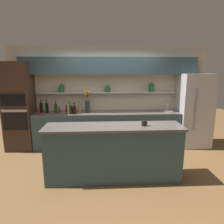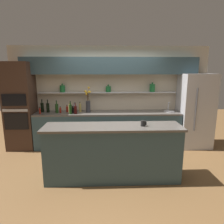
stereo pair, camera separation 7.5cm
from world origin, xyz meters
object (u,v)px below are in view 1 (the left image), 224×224
object	(u,v)px
oven_tower	(19,107)
bottle_sauce_1	(60,110)
refrigerator	(194,110)
bottle_wine_2	(70,109)
bottle_wine_8	(41,108)
bottle_wine_7	(75,110)
bottle_wine_11	(47,108)
flower_vase	(87,104)
bottle_spirit_9	(80,108)
bottle_wine_10	(56,108)
bottle_sauce_4	(66,109)
bottle_spirit_5	(74,108)
coffee_mug	(144,123)
sink_fixture	(168,110)
bottle_sauce_6	(39,111)
bottle_sauce_0	(72,110)
bottle_spirit_3	(69,109)

from	to	relation	value
oven_tower	bottle_sauce_1	distance (m)	1.00
refrigerator	bottle_wine_2	distance (m)	3.19
bottle_sauce_1	bottle_wine_8	size ratio (longest dim) A/B	0.49
bottle_wine_7	bottle_wine_11	bearing A→B (deg)	164.31
flower_vase	bottle_spirit_9	distance (m)	0.25
oven_tower	bottle_wine_10	distance (m)	0.92
bottle_sauce_4	flower_vase	bearing A→B (deg)	-4.59
bottle_spirit_5	flower_vase	bearing A→B (deg)	-7.93
bottle_wine_7	coffee_mug	distance (m)	2.05
bottle_wine_7	bottle_wine_8	distance (m)	0.91
bottle_wine_8	bottle_wine_10	distance (m)	0.41
bottle_sauce_4	bottle_wine_8	xyz separation A→B (m)	(-0.64, 0.02, 0.05)
bottle_wine_10	bottle_wine_11	distance (m)	0.26
flower_vase	coffee_mug	xyz separation A→B (m)	(1.10, -1.67, -0.08)
sink_fixture	bottle_wine_7	bearing A→B (deg)	-176.13
bottle_sauce_1	bottle_sauce_4	xyz separation A→B (m)	(0.16, 0.08, 0.01)
bottle_wine_2	bottle_spirit_5	xyz separation A→B (m)	(0.06, 0.25, -0.02)
bottle_sauce_4	oven_tower	bearing A→B (deg)	-176.43
coffee_mug	bottle_sauce_6	bearing A→B (deg)	146.43
bottle_sauce_4	bottle_wine_10	xyz separation A→B (m)	(-0.24, -0.10, 0.04)
bottle_wine_8	coffee_mug	bearing A→B (deg)	-37.17
oven_tower	refrigerator	bearing A→B (deg)	-0.47
sink_fixture	bottle_sauce_1	bearing A→B (deg)	-179.51
oven_tower	bottle_spirit_9	xyz separation A→B (m)	(1.49, 0.08, -0.06)
bottle_sauce_0	bottle_sauce_4	bearing A→B (deg)	137.10
bottle_wine_10	bottle_spirit_3	bearing A→B (deg)	-9.38
bottle_wine_2	bottle_spirit_5	distance (m)	0.25
flower_vase	bottle_sauce_6	distance (m)	1.20
flower_vase	bottle_sauce_1	bearing A→B (deg)	-176.75
flower_vase	bottle_wine_2	bearing A→B (deg)	-154.87
bottle_spirit_9	bottle_sauce_0	bearing A→B (deg)	-135.59
bottle_wine_10	sink_fixture	bearing A→B (deg)	0.84
bottle_wine_10	bottle_wine_11	world-z (taller)	bottle_wine_11
flower_vase	bottle_wine_10	bearing A→B (deg)	-175.75
flower_vase	bottle_sauce_0	distance (m)	0.42
flower_vase	coffee_mug	size ratio (longest dim) A/B	6.37
bottle_spirit_9	bottle_wine_10	bearing A→B (deg)	-169.18
bottle_sauce_0	bottle_wine_8	size ratio (longest dim) A/B	0.57
bottle_wine_7	bottle_wine_8	world-z (taller)	bottle_wine_8
sink_fixture	bottle_spirit_3	distance (m)	2.56
bottle_sauce_4	coffee_mug	distance (m)	2.38
flower_vase	sink_fixture	world-z (taller)	flower_vase
bottle_wine_8	refrigerator	bearing A→B (deg)	-1.80
bottle_spirit_5	bottle_sauce_6	size ratio (longest dim) A/B	1.40
bottle_wine_10	bottle_wine_11	xyz separation A→B (m)	(-0.25, 0.08, 0.00)
bottle_wine_8	bottle_spirit_9	xyz separation A→B (m)	(0.97, -0.01, -0.02)
bottle_sauce_1	bottle_wine_11	distance (m)	0.34
bottle_spirit_5	bottle_sauce_6	xyz separation A→B (m)	(-0.82, -0.21, -0.02)
bottle_sauce_6	bottle_wine_7	distance (m)	0.88
refrigerator	bottle_spirit_9	distance (m)	2.98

